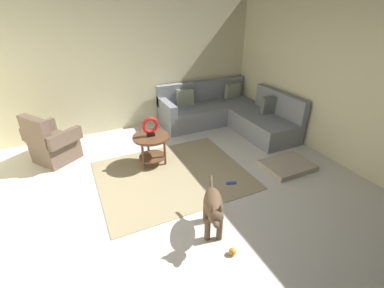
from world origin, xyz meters
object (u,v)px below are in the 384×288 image
dog_toy_ball (233,252)px  dog_toy_rope (231,183)px  dog (213,207)px  torus_sculpture (150,126)px  side_table (151,143)px  armchair (52,144)px  sectional_couch (228,114)px  dog_bed_mat (287,165)px

dog_toy_ball → dog_toy_rope: size_ratio=0.56×
dog → dog_toy_ball: bearing=119.9°
torus_sculpture → side_table: bearing=86.4°
armchair → dog_toy_rope: 3.10m
sectional_couch → torus_sculpture: sectional_couch is taller
dog_toy_rope → torus_sculpture: bearing=129.9°
torus_sculpture → dog: 1.83m
sectional_couch → dog: size_ratio=2.84×
armchair → dog_toy_rope: bearing=16.6°
armchair → side_table: armchair is taller
side_table → torus_sculpture: (-0.00, -0.00, 0.29)m
side_table → armchair: bearing=150.6°
sectional_couch → dog_bed_mat: sectional_couch is taller
sectional_couch → torus_sculpture: bearing=-157.1°
side_table → dog_bed_mat: bearing=-28.3°
armchair → dog_toy_ball: 3.50m
sectional_couch → armchair: same height
armchair → dog_bed_mat: size_ratio=1.25×
sectional_couch → dog_toy_rope: bearing=-120.2°
torus_sculpture → dog_bed_mat: 2.38m
dog_toy_ball → dog_toy_rope: (0.69, 1.11, -0.02)m
sectional_couch → dog: (-1.85, -2.64, 0.09)m
sectional_couch → dog_toy_rope: sectional_couch is taller
sectional_couch → dog_toy_rope: size_ratio=14.88×
dog_bed_mat → dog_toy_ball: (-1.80, -1.10, -0.00)m
torus_sculpture → dog_bed_mat: bearing=-28.3°
armchair → torus_sculpture: (1.51, -0.85, 0.39)m
sectional_couch → armchair: size_ratio=2.25×
dog_toy_ball → dog_toy_rope: 1.31m
dog_toy_rope → dog: bearing=-135.4°
dog → dog_toy_ball: 0.52m
side_table → dog: 1.80m
dog_bed_mat → dog_toy_rope: 1.11m
dog_bed_mat → dog_toy_rope: size_ratio=5.29×
torus_sculpture → dog_toy_rope: size_ratio=2.16×
dog_bed_mat → dog_toy_rope: bearing=179.5°
side_table → dog_toy_ball: size_ratio=7.15×
armchair → dog_bed_mat: (3.52, -1.93, -0.28)m
armchair → dog_toy_ball: size_ratio=11.91×
side_table → torus_sculpture: 0.29m
sectional_couch → armchair: 3.53m
armchair → torus_sculpture: size_ratio=3.07×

